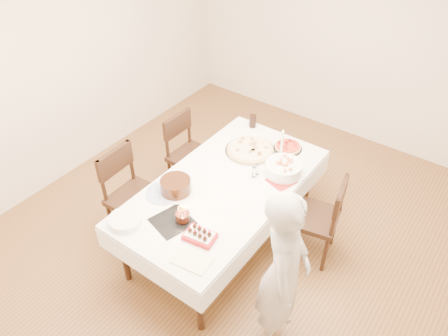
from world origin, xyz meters
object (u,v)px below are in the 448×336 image
Objects in this scene: dining_table at (224,213)px; chair_left_dessert at (137,199)px; person at (284,273)px; birthday_cake at (182,214)px; taper_candle at (282,146)px; pizza_pepperoni at (288,147)px; strawberry_box at (200,236)px; layer_cake at (176,186)px; cola_glass at (253,121)px; chair_left_savory at (193,157)px; pizza_white at (250,150)px; chair_right_savory at (314,217)px; pasta_bowl at (283,168)px.

chair_left_dessert reaches higher than dining_table.
birthday_cake is at bearing 68.24° from person.
pizza_pepperoni is at bearing 100.83° from taper_candle.
strawberry_box is (-0.01, -1.28, -0.16)m from taper_candle.
layer_cake is (-0.30, -0.34, 0.44)m from dining_table.
layer_cake is (0.03, -1.32, -0.00)m from cola_glass.
birthday_cake is (0.73, -1.00, 0.35)m from chair_left_savory.
chair_left_dessert is 1.25m from pizza_white.
chair_right_savory is 1.30m from birthday_cake.
taper_candle is (0.33, 0.04, 0.17)m from pizza_white.
taper_candle reaches higher than dining_table.
pizza_pepperoni is at bearing -14.03° from cola_glass.
dining_table is 5.59× the size of taper_candle.
cola_glass is (0.41, 0.56, 0.34)m from chair_left_savory.
chair_left_dessert is at bearing -164.87° from layer_cake.
person reaches higher than chair_left_savory.
person is 1.29m from layer_cake.
taper_candle is at bearing 78.10° from birthday_cake.
layer_cake is at bearing 121.32° from chair_left_savory.
chair_left_savory is 6.73× the size of cola_glass.
pasta_bowl reaches higher than pizza_white.
chair_right_savory is 1.81× the size of pizza_white.
chair_left_dessert is 2.88× the size of layer_cake.
dining_table is at bearing 88.92° from birthday_cake.
chair_left_savory is 1.85× the size of pizza_white.
pizza_white is 3.85× the size of birthday_cake.
chair_left_dessert is at bearing 63.96° from person.
pizza_pepperoni is at bearing 91.39° from strawberry_box.
strawberry_box reaches higher than dining_table.
chair_right_savory is 2.66× the size of layer_cake.
person is at bearing -59.70° from pasta_bowl.
chair_left_savory is 0.78m from cola_glass.
person reaches higher than layer_cake.
pizza_pepperoni is 2.19× the size of birthday_cake.
dining_table is at bearing -127.69° from pasta_bowl.
taper_candle reaches higher than birthday_cake.
taper_candle reaches higher than pasta_bowl.
pizza_white is at bearing -164.69° from chair_left_savory.
pasta_bowl is at bearing -176.14° from chair_left_savory.
person is at bearing -90.33° from chair_right_savory.
dining_table is 0.74m from pasta_bowl.
layer_cake is (-1.08, -0.72, 0.35)m from chair_right_savory.
pasta_bowl is (1.10, 0.05, 0.33)m from chair_left_savory.
pizza_white is 1.46× the size of layer_cake.
chair_left_savory reaches higher than chair_right_savory.
pizza_pepperoni is 0.54m from cola_glass.
pasta_bowl is at bearing 83.52° from strawberry_box.
dining_table is 15.83× the size of birthday_cake.
layer_cake is (-1.27, 0.24, 0.04)m from person.
chair_left_savory is 1.48m from strawberry_box.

